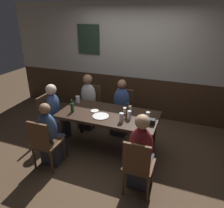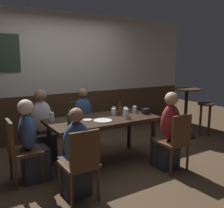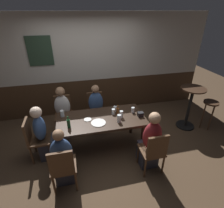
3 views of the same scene
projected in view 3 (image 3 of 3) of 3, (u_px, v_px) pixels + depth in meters
The scene contains 26 objects.
ground_plane at pixel (102, 147), 3.81m from camera, with size 12.00×12.00×0.00m, color #4C3826.
wall_back at pixel (89, 67), 4.59m from camera, with size 6.40×0.13×2.60m.
dining_table at pixel (101, 122), 3.49m from camera, with size 1.72×0.84×0.74m.
chair_left_near at pixel (63, 166), 2.70m from camera, with size 0.40×0.40×0.88m.
chair_head_west at pixel (35, 137), 3.31m from camera, with size 0.40×0.40×0.88m.
chair_mid_far at pixel (96, 108), 4.29m from camera, with size 0.40×0.40×0.88m.
chair_left_far at pixel (64, 112), 4.13m from camera, with size 0.40×0.40×0.88m.
chair_right_near at pixel (154, 150), 3.01m from camera, with size 0.40×0.40×0.88m.
person_left_near at pixel (63, 160), 2.86m from camera, with size 0.34×0.37×1.10m.
person_head_west at pixel (44, 137), 3.35m from camera, with size 0.37×0.34×1.14m.
person_mid_far at pixel (97, 112), 4.15m from camera, with size 0.34×0.37×1.15m.
person_left_far at pixel (64, 115), 3.99m from camera, with size 0.34×0.37×1.18m.
person_right_near at pixel (150, 144), 3.14m from camera, with size 0.34×0.37×1.18m.
beer_glass_half at pixel (113, 112), 3.57m from camera, with size 0.07×0.07×0.11m.
highball_clear at pixel (133, 110), 3.62m from camera, with size 0.07×0.07×0.12m.
pint_glass_stout at pixel (62, 114), 3.48m from camera, with size 0.08×0.08×0.13m.
pint_glass_amber at pixel (115, 109), 3.66m from camera, with size 0.07×0.07×0.12m.
beer_glass_tall at pixel (119, 119), 3.31m from camera, with size 0.07×0.07×0.15m.
tumbler_water at pixel (121, 115), 3.45m from camera, with size 0.07×0.07×0.14m.
beer_bottle_green at pixel (69, 123), 3.14m from camera, with size 0.06×0.06×0.23m.
beer_bottle_brown at pixel (118, 112), 3.50m from camera, with size 0.06×0.06×0.23m.
plate_white_large at pixel (98, 123), 3.30m from camera, with size 0.28×0.28×0.01m, color white.
plate_white_small at pixel (88, 119), 3.40m from camera, with size 0.14×0.14×0.01m, color white.
condiment_caddy at pixel (140, 114), 3.50m from camera, with size 0.11×0.09×0.09m, color black.
side_bar_table at pixel (190, 105), 4.19m from camera, with size 0.56×0.56×1.05m.
bar_stool at pixel (210, 107), 4.18m from camera, with size 0.34×0.34×0.72m.
Camera 3 is at (-0.46, -2.87, 2.64)m, focal length 28.11 mm.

